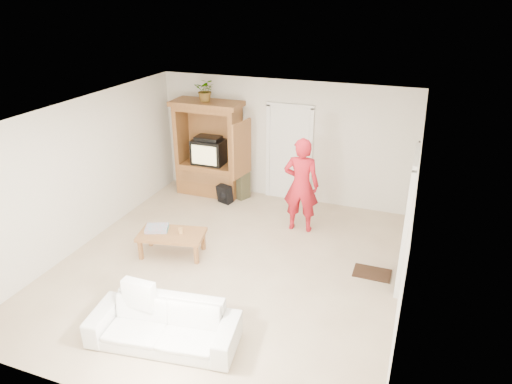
{
  "coord_description": "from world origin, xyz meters",
  "views": [
    {
      "loc": [
        2.69,
        -5.95,
        4.26
      ],
      "look_at": [
        0.27,
        0.6,
        1.15
      ],
      "focal_mm": 32.0,
      "sensor_mm": 36.0,
      "label": 1
    }
  ],
  "objects_px": {
    "armoire": "(210,155)",
    "coffee_table": "(172,236)",
    "man": "(301,185)",
    "sofa": "(164,324)"
  },
  "relations": [
    {
      "from": "armoire",
      "to": "coffee_table",
      "type": "xyz_separation_m",
      "value": [
        0.52,
        -2.66,
        -0.54
      ]
    },
    {
      "from": "man",
      "to": "armoire",
      "type": "bearing_deg",
      "value": -27.48
    },
    {
      "from": "man",
      "to": "sofa",
      "type": "distance_m",
      "value": 3.78
    },
    {
      "from": "sofa",
      "to": "coffee_table",
      "type": "height_order",
      "value": "sofa"
    },
    {
      "from": "armoire",
      "to": "man",
      "type": "xyz_separation_m",
      "value": [
        2.35,
        -0.99,
        0.01
      ]
    },
    {
      "from": "man",
      "to": "coffee_table",
      "type": "xyz_separation_m",
      "value": [
        -1.84,
        -1.67,
        -0.55
      ]
    },
    {
      "from": "armoire",
      "to": "man",
      "type": "relative_size",
      "value": 1.14
    },
    {
      "from": "armoire",
      "to": "coffee_table",
      "type": "height_order",
      "value": "armoire"
    },
    {
      "from": "sofa",
      "to": "coffee_table",
      "type": "bearing_deg",
      "value": 109.18
    },
    {
      "from": "coffee_table",
      "to": "armoire",
      "type": "bearing_deg",
      "value": 88.96
    }
  ]
}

